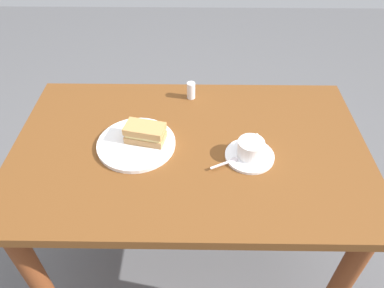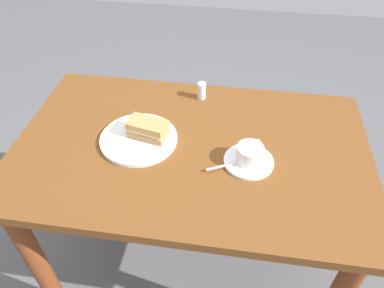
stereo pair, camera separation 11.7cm
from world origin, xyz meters
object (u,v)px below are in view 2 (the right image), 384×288
object	(u,v)px
dining_table	(191,172)
sandwich_front	(148,129)
spoon	(226,165)
salt_shaker	(202,91)
sandwich_plate	(139,138)
coffee_saucer	(249,161)
coffee_cup	(250,153)

from	to	relation	value
dining_table	sandwich_front	xyz separation A→B (m)	(-0.15, 0.01, 0.17)
spoon	salt_shaker	xyz separation A→B (m)	(-0.12, 0.36, 0.02)
spoon	sandwich_plate	bearing A→B (deg)	163.79
spoon	salt_shaker	world-z (taller)	salt_shaker
coffee_saucer	coffee_cup	world-z (taller)	coffee_cup
dining_table	sandwich_front	distance (m)	0.23
dining_table	sandwich_front	world-z (taller)	sandwich_front
coffee_cup	salt_shaker	xyz separation A→B (m)	(-0.19, 0.33, -0.01)
coffee_saucer	dining_table	bearing A→B (deg)	165.57
sandwich_front	salt_shaker	world-z (taller)	sandwich_front
spoon	coffee_cup	bearing A→B (deg)	27.16
dining_table	salt_shaker	distance (m)	0.32
spoon	salt_shaker	size ratio (longest dim) A/B	1.39
coffee_cup	spoon	world-z (taller)	coffee_cup
coffee_saucer	spoon	world-z (taller)	spoon
sandwich_plate	coffee_cup	distance (m)	0.38
dining_table	coffee_cup	xyz separation A→B (m)	(0.20, -0.05, 0.17)
sandwich_front	salt_shaker	xyz separation A→B (m)	(0.15, 0.26, -0.01)
dining_table	sandwich_front	size ratio (longest dim) A/B	8.41
dining_table	salt_shaker	size ratio (longest dim) A/B	17.78
dining_table	coffee_cup	distance (m)	0.26
coffee_cup	spoon	size ratio (longest dim) A/B	1.13
sandwich_plate	spoon	bearing A→B (deg)	-16.21
dining_table	sandwich_plate	world-z (taller)	sandwich_plate
coffee_cup	sandwich_front	bearing A→B (deg)	169.70
salt_shaker	sandwich_front	bearing A→B (deg)	-119.75
dining_table	salt_shaker	world-z (taller)	salt_shaker
coffee_saucer	salt_shaker	bearing A→B (deg)	120.37
spoon	sandwich_front	bearing A→B (deg)	160.20
dining_table	coffee_saucer	xyz separation A→B (m)	(0.19, -0.05, 0.14)
sandwich_front	salt_shaker	bearing A→B (deg)	60.25
sandwich_plate	salt_shaker	distance (m)	0.33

